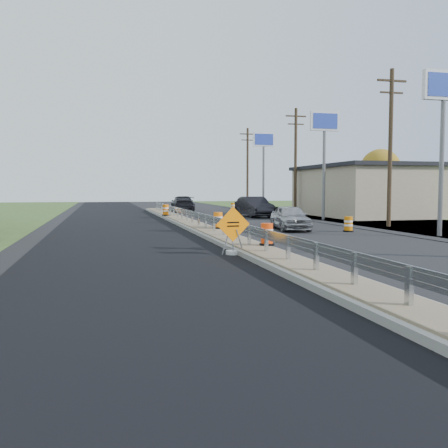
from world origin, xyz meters
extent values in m
plane|color=black|center=(0.00, 0.00, 0.00)|extent=(140.00, 140.00, 0.00)
cube|color=black|center=(-4.40, 10.00, 0.01)|extent=(7.20, 120.00, 0.01)
cube|color=gray|center=(0.00, 8.00, 0.09)|extent=(1.60, 55.00, 0.18)
cube|color=brown|center=(0.00, 8.00, 0.20)|extent=(1.25, 55.00, 0.05)
cube|color=silver|center=(0.00, -10.00, 0.58)|extent=(0.10, 0.15, 0.70)
cube|color=silver|center=(0.00, -8.00, 0.58)|extent=(0.10, 0.15, 0.70)
cube|color=silver|center=(0.00, -6.00, 0.58)|extent=(0.10, 0.15, 0.70)
cube|color=silver|center=(0.00, -4.00, 0.58)|extent=(0.10, 0.15, 0.70)
cube|color=silver|center=(0.00, -2.00, 0.58)|extent=(0.10, 0.15, 0.70)
cube|color=silver|center=(0.00, 0.00, 0.58)|extent=(0.10, 0.15, 0.70)
cube|color=silver|center=(0.00, 2.00, 0.58)|extent=(0.10, 0.15, 0.70)
cube|color=silver|center=(0.00, 4.00, 0.58)|extent=(0.10, 0.15, 0.70)
cube|color=silver|center=(0.00, 6.00, 0.58)|extent=(0.10, 0.15, 0.70)
cube|color=silver|center=(0.00, 8.00, 0.58)|extent=(0.10, 0.15, 0.70)
cube|color=silver|center=(0.00, 10.00, 0.58)|extent=(0.10, 0.15, 0.70)
cube|color=silver|center=(0.00, 12.00, 0.58)|extent=(0.10, 0.15, 0.70)
cube|color=silver|center=(0.00, 14.00, 0.58)|extent=(0.10, 0.15, 0.70)
cube|color=silver|center=(0.00, 16.00, 0.58)|extent=(0.10, 0.15, 0.70)
cube|color=silver|center=(0.00, 18.00, 0.58)|extent=(0.10, 0.15, 0.70)
cube|color=silver|center=(0.00, 20.00, 0.58)|extent=(0.10, 0.15, 0.70)
cube|color=silver|center=(0.00, 22.00, 0.58)|extent=(0.10, 0.15, 0.70)
cube|color=silver|center=(0.00, 24.00, 0.58)|extent=(0.10, 0.15, 0.70)
cube|color=silver|center=(0.00, 26.00, 0.58)|extent=(0.10, 0.15, 0.70)
cube|color=silver|center=(0.00, 28.00, 0.58)|extent=(0.10, 0.15, 0.70)
cube|color=silver|center=(0.00, 30.00, 0.58)|extent=(0.10, 0.15, 0.70)
cube|color=silver|center=(0.00, 32.00, 0.58)|extent=(0.10, 0.15, 0.70)
cube|color=silver|center=(0.00, 9.00, 0.78)|extent=(0.04, 46.00, 0.34)
cube|color=silver|center=(0.00, 9.00, 0.70)|extent=(0.06, 46.00, 0.03)
cube|color=silver|center=(0.00, 9.00, 0.86)|extent=(0.06, 46.00, 0.03)
cube|color=tan|center=(21.00, 20.00, 2.00)|extent=(18.00, 12.00, 4.00)
cube|color=black|center=(21.00, 20.00, 4.12)|extent=(18.50, 12.50, 0.30)
cube|color=black|center=(12.05, 20.00, 1.60)|extent=(0.08, 7.20, 2.20)
cylinder|color=slate|center=(10.50, 3.00, 3.40)|extent=(0.22, 0.22, 6.80)
cube|color=white|center=(10.50, 3.00, 7.20)|extent=(2.20, 0.25, 1.40)
cube|color=#263FB2|center=(10.50, 3.00, 7.20)|extent=(1.90, 0.30, 1.10)
cylinder|color=slate|center=(10.50, 16.00, 3.40)|extent=(0.22, 0.22, 6.80)
cube|color=white|center=(10.50, 16.00, 7.20)|extent=(2.20, 0.25, 1.40)
cube|color=#263FB2|center=(10.50, 16.00, 7.20)|extent=(1.90, 0.30, 1.10)
cylinder|color=slate|center=(10.50, 30.00, 3.40)|extent=(0.22, 0.22, 6.80)
cube|color=white|center=(10.50, 30.00, 7.20)|extent=(2.20, 0.25, 1.40)
cube|color=#263FB2|center=(10.50, 30.00, 7.20)|extent=(1.90, 0.30, 1.10)
cylinder|color=#473523|center=(11.50, 9.00, 4.70)|extent=(0.26, 0.26, 9.40)
cube|color=#473523|center=(11.50, 9.00, 8.70)|extent=(1.90, 0.12, 0.12)
cube|color=#473523|center=(11.50, 9.00, 8.00)|extent=(1.50, 0.10, 0.10)
cylinder|color=#473523|center=(11.50, 24.00, 4.70)|extent=(0.26, 0.26, 9.40)
cube|color=#473523|center=(11.50, 24.00, 8.70)|extent=(1.90, 0.12, 0.12)
cube|color=#473523|center=(11.50, 24.00, 8.00)|extent=(1.50, 0.10, 0.10)
cylinder|color=#473523|center=(11.50, 39.00, 4.70)|extent=(0.26, 0.26, 9.40)
cube|color=#473523|center=(11.50, 39.00, 8.70)|extent=(1.90, 0.12, 0.12)
cube|color=#473523|center=(11.50, 39.00, 8.00)|extent=(1.50, 0.10, 0.10)
cylinder|color=#473523|center=(26.00, 34.00, 1.54)|extent=(0.36, 0.36, 3.08)
sphere|color=#A57E23|center=(26.00, 34.00, 4.55)|extent=(4.62, 4.62, 4.62)
cylinder|color=white|center=(-0.90, -1.02, 0.07)|extent=(0.51, 0.51, 0.15)
cube|color=slate|center=(-1.16, -1.02, 0.46)|extent=(0.30, 0.06, 0.88)
cube|color=slate|center=(-0.64, -1.02, 0.46)|extent=(0.30, 0.06, 0.88)
cube|color=slate|center=(-0.90, -0.98, 0.46)|extent=(0.05, 0.23, 0.90)
cube|color=orange|center=(-0.90, -1.02, 1.08)|extent=(1.22, 0.11, 1.22)
cube|color=black|center=(-0.90, -1.04, 1.14)|extent=(0.44, 0.04, 0.05)
cube|color=black|center=(-0.90, -1.04, 1.01)|extent=(0.44, 0.04, 0.05)
cylinder|color=black|center=(0.55, -0.44, 0.27)|extent=(0.56, 0.56, 0.07)
cylinder|color=#F6400A|center=(0.55, -0.44, 0.66)|extent=(0.45, 0.45, 0.78)
cylinder|color=white|center=(0.55, -0.44, 0.79)|extent=(0.46, 0.46, 0.10)
cylinder|color=white|center=(0.55, -0.44, 0.58)|extent=(0.46, 0.46, 0.10)
cylinder|color=black|center=(0.55, 7.48, 0.27)|extent=(0.58, 0.58, 0.08)
cylinder|color=orange|center=(0.55, 7.48, 0.68)|extent=(0.47, 0.47, 0.81)
cylinder|color=white|center=(0.55, 7.48, 0.81)|extent=(0.48, 0.48, 0.11)
cylinder|color=white|center=(0.55, 7.48, 0.60)|extent=(0.48, 0.48, 0.11)
cylinder|color=black|center=(-0.55, 20.57, 0.27)|extent=(0.58, 0.58, 0.08)
cylinder|color=orange|center=(-0.55, 20.57, 0.67)|extent=(0.46, 0.46, 0.81)
cylinder|color=white|center=(-0.55, 20.57, 0.81)|extent=(0.48, 0.48, 0.11)
cylinder|color=white|center=(-0.55, 20.57, 0.60)|extent=(0.48, 0.48, 0.11)
cylinder|color=black|center=(7.52, 6.51, 0.04)|extent=(0.56, 0.56, 0.07)
cylinder|color=orange|center=(7.52, 6.51, 0.43)|extent=(0.45, 0.45, 0.78)
cylinder|color=white|center=(7.52, 6.51, 0.56)|extent=(0.46, 0.46, 0.10)
cylinder|color=white|center=(7.52, 6.51, 0.35)|extent=(0.46, 0.46, 0.10)
cylinder|color=black|center=(8.06, 32.82, 0.04)|extent=(0.56, 0.56, 0.07)
cylinder|color=orange|center=(8.06, 32.82, 0.43)|extent=(0.44, 0.44, 0.78)
cylinder|color=white|center=(8.06, 32.82, 0.56)|extent=(0.46, 0.46, 0.10)
cylinder|color=white|center=(8.06, 32.82, 0.35)|extent=(0.46, 0.46, 0.10)
imported|color=#A3A2A7|center=(4.88, 8.29, 0.70)|extent=(2.14, 4.27, 1.40)
imported|color=black|center=(6.73, 21.00, 0.83)|extent=(2.09, 5.13, 1.66)
imported|color=black|center=(2.57, 31.79, 0.78)|extent=(2.65, 5.53, 1.55)
camera|label=1|loc=(-5.36, -17.81, 2.33)|focal=40.00mm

